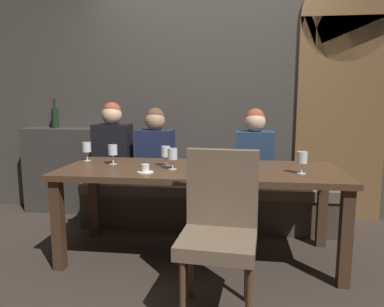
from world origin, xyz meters
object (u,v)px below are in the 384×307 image
(dining_table, at_px, (200,179))
(dessert_plate, at_px, (232,162))
(wine_glass_far_left, at_px, (302,158))
(diner_far_end, at_px, (254,149))
(wine_glass_end_right, at_px, (87,148))
(wine_glass_far_right, at_px, (166,152))
(wine_glass_center_back, at_px, (172,155))
(diner_bearded, at_px, (155,147))
(diner_redhead, at_px, (113,144))
(wine_glass_near_left, at_px, (113,151))
(banquette_bench, at_px, (207,205))
(espresso_cup, at_px, (145,169))
(chair_near_side, at_px, (220,222))
(wine_bottle_dark_red, at_px, (55,117))

(dining_table, relative_size, dessert_plate, 11.58)
(wine_glass_far_left, bearing_deg, diner_far_end, 110.12)
(wine_glass_end_right, height_order, dessert_plate, wine_glass_end_right)
(wine_glass_end_right, xyz_separation_m, wine_glass_far_right, (0.74, -0.17, 0.00))
(wine_glass_far_right, bearing_deg, wine_glass_center_back, -57.22)
(wine_glass_end_right, bearing_deg, diner_bearded, 44.13)
(diner_redhead, xyz_separation_m, wine_glass_near_left, (0.22, -0.61, 0.03))
(wine_glass_near_left, relative_size, wine_glass_end_right, 1.00)
(banquette_bench, bearing_deg, diner_bearded, 179.97)
(diner_bearded, xyz_separation_m, espresso_cup, (0.14, -0.93, -0.03))
(banquette_bench, distance_m, wine_glass_end_right, 1.30)
(diner_bearded, height_order, wine_glass_far_left, diner_bearded)
(dining_table, xyz_separation_m, dessert_plate, (0.25, 0.20, 0.10))
(wine_glass_far_right, bearing_deg, wine_glass_near_left, 175.65)
(wine_glass_near_left, xyz_separation_m, wine_glass_far_right, (0.46, -0.03, 0.00))
(diner_redhead, relative_size, wine_glass_center_back, 4.86)
(dining_table, xyz_separation_m, wine_glass_far_left, (0.76, -0.12, 0.20))
(wine_glass_end_right, bearing_deg, diner_far_end, 18.80)
(dining_table, height_order, wine_glass_far_left, wine_glass_far_left)
(diner_redhead, relative_size, wine_glass_near_left, 4.86)
(dessert_plate, bearing_deg, diner_far_end, 68.55)
(dining_table, distance_m, espresso_cup, 0.46)
(wine_glass_far_left, distance_m, dessert_plate, 0.61)
(diner_redhead, distance_m, wine_glass_far_right, 0.93)
(dessert_plate, bearing_deg, chair_near_side, -93.59)
(chair_near_side, bearing_deg, wine_glass_near_left, 139.50)
(wine_glass_end_right, xyz_separation_m, dessert_plate, (1.28, -0.01, -0.10))
(banquette_bench, distance_m, dessert_plate, 0.77)
(dining_table, height_order, wine_glass_far_right, wine_glass_far_right)
(chair_near_side, height_order, wine_glass_near_left, chair_near_side)
(diner_far_end, bearing_deg, wine_glass_far_right, -137.58)
(espresso_cup, bearing_deg, diner_far_end, 48.46)
(diner_far_end, relative_size, wine_bottle_dark_red, 2.27)
(diner_bearded, bearing_deg, dining_table, -53.34)
(wine_glass_near_left, distance_m, wine_glass_end_right, 0.32)
(diner_redhead, xyz_separation_m, wine_glass_center_back, (0.75, -0.76, 0.03))
(diner_redhead, distance_m, wine_glass_near_left, 0.65)
(wine_bottle_dark_red, bearing_deg, dessert_plate, -23.23)
(diner_bearded, distance_m, wine_glass_far_left, 1.52)
(diner_bearded, bearing_deg, banquette_bench, -0.03)
(wine_glass_end_right, relative_size, espresso_cup, 1.37)
(chair_near_side, height_order, diner_far_end, diner_far_end)
(banquette_bench, distance_m, diner_redhead, 1.13)
(diner_redhead, xyz_separation_m, wine_glass_far_right, (0.67, -0.64, 0.03))
(wine_bottle_dark_red, xyz_separation_m, wine_glass_far_right, (1.47, -1.02, -0.21))
(dining_table, relative_size, diner_far_end, 2.97)
(diner_redhead, relative_size, wine_glass_end_right, 4.86)
(diner_redhead, height_order, wine_glass_end_right, diner_redhead)
(wine_glass_end_right, relative_size, wine_glass_far_right, 1.00)
(wine_glass_center_back, bearing_deg, wine_glass_far_right, 122.78)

